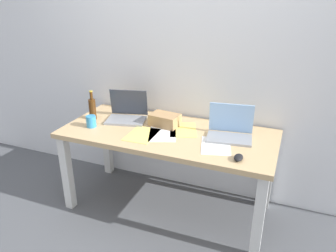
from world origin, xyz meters
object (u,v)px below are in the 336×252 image
object	(u,v)px
laptop_right	(230,130)
beer_bottle	(92,108)
coffee_mug	(91,121)
desk	(168,142)
computer_mouse	(238,158)
laptop_left	(127,114)
cardboard_box	(165,120)

from	to	relation	value
laptop_right	beer_bottle	distance (m)	1.20
coffee_mug	desk	bearing A→B (deg)	12.62
computer_mouse	coffee_mug	world-z (taller)	coffee_mug
computer_mouse	coffee_mug	bearing A→B (deg)	174.92
laptop_left	computer_mouse	distance (m)	1.10
desk	laptop_left	bearing A→B (deg)	165.40
desk	cardboard_box	distance (m)	0.19
laptop_left	laptop_right	distance (m)	0.91
computer_mouse	coffee_mug	xyz separation A→B (m)	(-1.24, 0.11, 0.03)
laptop_right	cardboard_box	world-z (taller)	laptop_right
desk	coffee_mug	xyz separation A→B (m)	(-0.63, -0.14, 0.14)
desk	computer_mouse	xyz separation A→B (m)	(0.61, -0.25, 0.11)
desk	beer_bottle	xyz separation A→B (m)	(-0.71, 0.01, 0.19)
laptop_right	coffee_mug	bearing A→B (deg)	-168.92
desk	laptop_right	bearing A→B (deg)	9.04
laptop_left	beer_bottle	distance (m)	0.31
beer_bottle	cardboard_box	bearing A→B (deg)	8.36
laptop_left	coffee_mug	world-z (taller)	laptop_left
beer_bottle	cardboard_box	xyz separation A→B (m)	(0.64, 0.09, -0.05)
beer_bottle	cardboard_box	world-z (taller)	beer_bottle
beer_bottle	coffee_mug	distance (m)	0.18
beer_bottle	laptop_left	bearing A→B (deg)	18.81
cardboard_box	coffee_mug	world-z (taller)	cardboard_box
laptop_right	laptop_left	bearing A→B (deg)	177.78
desk	laptop_left	xyz separation A→B (m)	(-0.43, 0.11, 0.15)
laptop_left	computer_mouse	xyz separation A→B (m)	(1.04, -0.36, -0.04)
beer_bottle	cardboard_box	size ratio (longest dim) A/B	1.08
desk	cardboard_box	world-z (taller)	cardboard_box
laptop_left	desk	bearing A→B (deg)	-14.60
laptop_right	computer_mouse	bearing A→B (deg)	-68.24
computer_mouse	cardboard_box	size ratio (longest dim) A/B	0.42
laptop_left	cardboard_box	bearing A→B (deg)	-0.50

